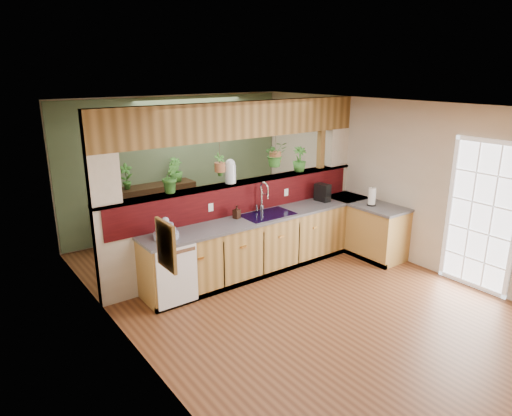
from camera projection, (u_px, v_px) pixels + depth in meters
ground at (295, 295)px, 6.42m from camera, size 4.60×7.00×0.01m
ceiling at (301, 107)px, 5.66m from camera, size 4.60×7.00×0.01m
wall_back at (177, 165)px, 8.74m from camera, size 4.60×0.02×2.60m
wall_left at (131, 245)px, 4.74m from camera, size 0.02×7.00×2.60m
wall_right at (405, 183)px, 7.34m from camera, size 0.02×7.00×2.60m
pass_through_partition at (242, 193)px, 7.13m from camera, size 4.60×0.21×2.60m
pass_through_ledge at (240, 183)px, 7.06m from camera, size 4.60×0.21×0.04m
header_beam at (240, 120)px, 6.78m from camera, size 4.60×0.15×0.55m
sage_backwall at (178, 165)px, 8.72m from camera, size 4.55×0.02×2.55m
countertop at (300, 236)px, 7.43m from camera, size 4.14×1.52×0.90m
dishwasher at (177, 277)px, 5.96m from camera, size 0.58×0.03×0.82m
navy_sink at (268, 219)px, 7.07m from camera, size 0.82×0.50×0.18m
french_door at (481, 218)px, 6.40m from camera, size 0.06×1.02×2.16m
framed_print at (166, 245)px, 4.07m from camera, size 0.04×0.35×0.45m
faucet at (263, 196)px, 7.10m from camera, size 0.22×0.21×0.49m
dish_stack at (166, 232)px, 6.04m from camera, size 0.34×0.34×0.30m
soap_dispenser at (237, 212)px, 6.84m from camera, size 0.11×0.11×0.20m
coffee_maker at (323, 193)px, 7.74m from camera, size 0.16×0.26×0.29m
paper_towel at (372, 197)px, 7.49m from camera, size 0.15×0.15×0.31m
glass_jar at (230, 171)px, 6.90m from camera, size 0.17×0.17×0.37m
ledge_plant_left at (171, 177)px, 6.33m from camera, size 0.31×0.27×0.47m
ledge_plant_right at (299, 159)px, 7.68m from camera, size 0.30×0.30×0.42m
hanging_plant_a at (220, 157)px, 6.73m from camera, size 0.19×0.16×0.46m
hanging_plant_b at (276, 143)px, 7.29m from camera, size 0.44×0.41×0.52m
shelving_console at (153, 214)px, 8.41m from camera, size 1.61×0.43×1.07m
shelf_plant_a at (126, 176)px, 7.93m from camera, size 0.27×0.22×0.46m
shelf_plant_b at (176, 170)px, 8.47m from camera, size 0.31×0.31×0.45m
floor_plant at (228, 214)px, 8.68m from camera, size 0.88×0.81×0.82m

